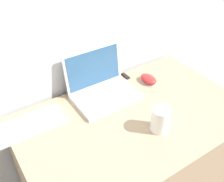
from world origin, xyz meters
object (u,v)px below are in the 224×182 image
at_px(laptop, 102,86).
at_px(computer_mouse, 148,79).
at_px(drink_cup, 160,119).
at_px(external_keyboard, 19,129).
at_px(usb_stick, 126,76).

bearing_deg(laptop, computer_mouse, -9.35).
bearing_deg(drink_cup, computer_mouse, 57.82).
distance_m(drink_cup, external_keyboard, 0.60).
xyz_separation_m(computer_mouse, usb_stick, (-0.07, 0.11, -0.01)).
relative_size(external_keyboard, usb_stick, 6.64).
distance_m(laptop, computer_mouse, 0.27).
bearing_deg(laptop, usb_stick, 18.37).
height_order(laptop, computer_mouse, laptop).
distance_m(laptop, drink_cup, 0.36).
bearing_deg(computer_mouse, drink_cup, -122.18).
bearing_deg(drink_cup, usb_stick, 74.04).
bearing_deg(usb_stick, computer_mouse, -56.33).
distance_m(computer_mouse, external_keyboard, 0.70).
relative_size(laptop, usb_stick, 5.23).
distance_m(laptop, usb_stick, 0.21).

